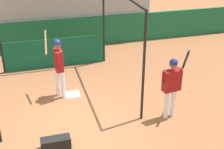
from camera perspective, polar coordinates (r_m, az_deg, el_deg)
name	(u,v)px	position (r m, az deg, el deg)	size (l,w,h in m)	color
ground_plane	(75,126)	(8.37, -6.73, -9.39)	(60.00, 60.00, 0.00)	#935B38
outfield_wall	(51,35)	(13.21, -11.12, 7.10)	(24.00, 0.12, 1.25)	#196038
batting_cage	(56,41)	(10.50, -10.14, 6.11)	(3.73, 4.12, 3.02)	black
home_plate	(73,94)	(9.80, -7.20, -3.59)	(0.44, 0.44, 0.02)	white
player_batter	(58,62)	(9.27, -9.78, 2.18)	(0.51, 0.84, 1.98)	white
player_waiting	(172,83)	(8.30, 10.92, -1.50)	(0.77, 0.53, 2.01)	white
equipment_bag	(56,143)	(7.65, -10.25, -12.23)	(0.70, 0.28, 0.28)	black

